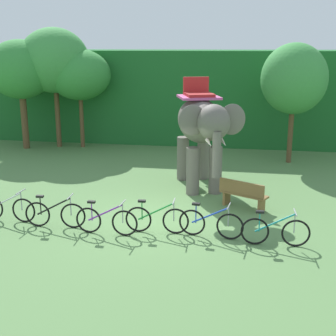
{
  "coord_description": "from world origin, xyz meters",
  "views": [
    {
      "loc": [
        2.56,
        -12.21,
        4.87
      ],
      "look_at": [
        0.27,
        1.0,
        1.3
      ],
      "focal_mm": 49.72,
      "sensor_mm": 36.0,
      "label": 1
    }
  ],
  "objects": [
    {
      "name": "ground_plane",
      "position": [
        0.0,
        0.0,
        0.0
      ],
      "size": [
        80.0,
        80.0,
        0.0
      ],
      "primitive_type": "plane",
      "color": "#567F47"
    },
    {
      "name": "tree_center_right",
      "position": [
        -6.56,
        8.98,
        4.13
      ],
      "size": [
        3.27,
        3.27,
        5.66
      ],
      "color": "brown",
      "rests_on": "ground"
    },
    {
      "name": "tree_left",
      "position": [
        -7.99,
        8.35,
        3.73
      ],
      "size": [
        3.06,
        3.06,
        5.11
      ],
      "color": "brown",
      "rests_on": "ground"
    },
    {
      "name": "bike_black",
      "position": [
        -2.53,
        -0.96,
        0.39
      ],
      "size": [
        1.71,
        0.52,
        0.92
      ],
      "color": "black",
      "rests_on": "ground"
    },
    {
      "name": "elephant",
      "position": [
        1.01,
        3.27,
        2.2
      ],
      "size": [
        2.73,
        4.23,
        3.78
      ],
      "color": "#665E56",
      "rests_on": "ground"
    },
    {
      "name": "bike_blue",
      "position": [
        1.72,
        -0.92,
        0.39
      ],
      "size": [
        1.7,
        0.52,
        0.92
      ],
      "color": "black",
      "rests_on": "ground"
    },
    {
      "name": "bike_white",
      "position": [
        -4.05,
        -0.74,
        0.39
      ],
      "size": [
        1.71,
        0.52,
        0.92
      ],
      "color": "black",
      "rests_on": "ground"
    },
    {
      "name": "foliage_hedge",
      "position": [
        0.0,
        12.96,
        2.29
      ],
      "size": [
        36.0,
        6.0,
        4.58
      ],
      "primitive_type": "cube",
      "color": "#1E6028",
      "rests_on": "ground"
    },
    {
      "name": "tree_right",
      "position": [
        -5.39,
        9.1,
        3.48
      ],
      "size": [
        2.94,
        2.94,
        4.68
      ],
      "color": "brown",
      "rests_on": "ground"
    },
    {
      "name": "wooden_bench",
      "position": [
        2.51,
        1.44,
        0.48
      ],
      "size": [
        1.52,
        1.05,
        0.89
      ],
      "color": "brown",
      "rests_on": "ground"
    },
    {
      "name": "bike_teal",
      "position": [
        3.35,
        -1.17,
        0.39
      ],
      "size": [
        1.71,
        0.52,
        0.92
      ],
      "color": "black",
      "rests_on": "ground"
    },
    {
      "name": "bike_green",
      "position": [
        0.29,
        -0.87,
        0.39
      ],
      "size": [
        1.71,
        0.52,
        0.92
      ],
      "color": "black",
      "rests_on": "ground"
    },
    {
      "name": "bike_purple",
      "position": [
        -1.0,
        -1.2,
        0.39
      ],
      "size": [
        1.71,
        0.52,
        0.92
      ],
      "color": "black",
      "rests_on": "ground"
    },
    {
      "name": "tree_far_right",
      "position": [
        4.34,
        7.66,
        3.5
      ],
      "size": [
        2.71,
        2.71,
        4.96
      ],
      "color": "brown",
      "rests_on": "ground"
    }
  ]
}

